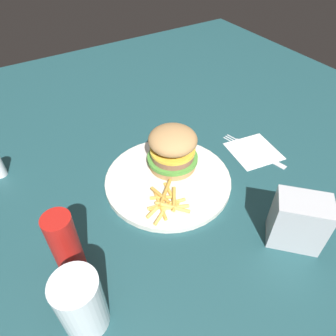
# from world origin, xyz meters

# --- Properties ---
(ground_plane) EXTENTS (1.60, 1.60, 0.00)m
(ground_plane) POSITION_xyz_m (0.00, 0.00, 0.00)
(ground_plane) COLOR #1E474C
(plate) EXTENTS (0.27, 0.27, 0.01)m
(plate) POSITION_xyz_m (0.01, 0.01, 0.01)
(plate) COLOR silver
(plate) RESTS_ON ground_plane
(sandwich) EXTENTS (0.11, 0.11, 0.10)m
(sandwich) POSITION_xyz_m (0.04, 0.04, 0.06)
(sandwich) COLOR tan
(sandwich) RESTS_ON plate
(fries_pile) EXTENTS (0.09, 0.10, 0.01)m
(fries_pile) POSITION_xyz_m (-0.03, -0.06, 0.02)
(fries_pile) COLOR gold
(fries_pile) RESTS_ON plate
(napkin) EXTENTS (0.13, 0.13, 0.00)m
(napkin) POSITION_xyz_m (0.24, -0.02, 0.00)
(napkin) COLOR white
(napkin) RESTS_ON ground_plane
(fork) EXTENTS (0.05, 0.17, 0.00)m
(fork) POSITION_xyz_m (0.24, -0.01, 0.00)
(fork) COLOR silver
(fork) RESTS_ON napkin
(drink_glass) EXTENTS (0.07, 0.07, 0.11)m
(drink_glass) POSITION_xyz_m (-0.25, -0.18, 0.05)
(drink_glass) COLOR silver
(drink_glass) RESTS_ON ground_plane
(napkin_dispenser) EXTENTS (0.11, 0.11, 0.10)m
(napkin_dispenser) POSITION_xyz_m (0.12, -0.24, 0.05)
(napkin_dispenser) COLOR #B7BABF
(napkin_dispenser) RESTS_ON ground_plane
(ketchup_bottle) EXTENTS (0.04, 0.04, 0.14)m
(ketchup_bottle) POSITION_xyz_m (-0.24, -0.09, 0.07)
(ketchup_bottle) COLOR #B21914
(ketchup_bottle) RESTS_ON ground_plane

